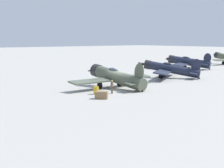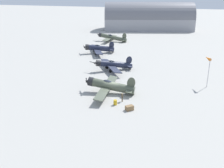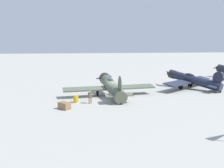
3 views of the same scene
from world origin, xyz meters
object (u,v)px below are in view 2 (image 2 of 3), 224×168
airplane_far_line (98,48)px  windsock_mast (208,59)px  airplane_outer_stand (112,37)px  fuel_drum (115,102)px  ground_crew_mechanic (122,96)px  airplane_foreground (109,86)px  equipment_crate (129,108)px  airplane_mid_apron (113,64)px

airplane_far_line → windsock_mast: bearing=120.4°
airplane_outer_stand → fuel_drum: 53.87m
airplane_far_line → ground_crew_mechanic: size_ratio=7.73×
airplane_foreground → equipment_crate: 8.09m
airplane_mid_apron → windsock_mast: 21.32m
airplane_foreground → airplane_outer_stand: (-46.96, -12.43, 0.02)m
equipment_crate → windsock_mast: windsock_mast is taller
equipment_crate → airplane_mid_apron: bearing=-157.8°
windsock_mast → ground_crew_mechanic: bearing=-49.2°
fuel_drum → airplane_mid_apron: bearing=-163.7°
airplane_far_line → equipment_crate: (35.23, 16.62, -1.09)m
airplane_foreground → windsock_mast: windsock_mast is taller
airplane_mid_apron → airplane_far_line: size_ratio=0.91×
ground_crew_mechanic → equipment_crate: (3.00, 1.90, -0.57)m
ground_crew_mechanic → windsock_mast: size_ratio=0.27×
fuel_drum → airplane_outer_stand: bearing=-164.1°
airplane_foreground → equipment_crate: airplane_foreground is taller
windsock_mast → airplane_far_line: bearing=-124.7°
fuel_drum → windsock_mast: windsock_mast is taller
airplane_outer_stand → windsock_mast: (37.95, 29.77, 3.87)m
airplane_mid_apron → airplane_foreground: bearing=71.1°
airplane_foreground → ground_crew_mechanic: 4.54m
airplane_mid_apron → equipment_crate: size_ratio=7.42×
airplane_far_line → airplane_outer_stand: (-17.93, -0.89, -0.01)m
equipment_crate → fuel_drum: size_ratio=1.73×
equipment_crate → fuel_drum: (-1.37, -2.71, 0.05)m
airplane_far_line → equipment_crate: 38.97m
airplane_outer_stand → equipment_crate: airplane_outer_stand is taller
airplane_far_line → windsock_mast: size_ratio=2.09×
airplane_far_line → airplane_outer_stand: 17.95m
airplane_foreground → windsock_mast: bearing=-155.2°
equipment_crate → windsock_mast: (-15.21, 12.26, 4.95)m
airplane_foreground → fuel_drum: (4.83, 2.37, -1.01)m
airplane_mid_apron → ground_crew_mechanic: bearing=78.7°
airplane_outer_stand → fuel_drum: (51.79, 14.80, -1.03)m
airplane_foreground → airplane_mid_apron: bearing=-80.1°
airplane_outer_stand → ground_crew_mechanic: size_ratio=7.45×
ground_crew_mechanic → airplane_outer_stand: bearing=74.8°
fuel_drum → windsock_mast: size_ratio=0.15×
airplane_far_line → fuel_drum: airplane_far_line is taller
airplane_outer_stand → ground_crew_mechanic: airplane_outer_stand is taller
equipment_crate → windsock_mast: size_ratio=0.26×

